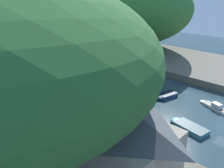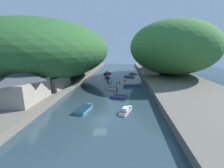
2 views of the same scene
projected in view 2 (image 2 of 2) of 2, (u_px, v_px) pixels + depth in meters
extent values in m
plane|color=#283D47|center=(113.00, 82.00, 56.18)|extent=(130.00, 130.00, 0.00)
cube|color=#666056|center=(54.00, 79.00, 57.93)|extent=(22.00, 120.00, 1.47)
cube|color=#666056|center=(176.00, 82.00, 54.08)|extent=(22.00, 120.00, 1.47)
ellipsoid|color=#285628|center=(48.00, 50.00, 54.87)|extent=(43.67, 61.14, 20.58)
ellipsoid|color=#387033|center=(171.00, 47.00, 65.14)|extent=(34.89, 48.85, 22.67)
cube|color=gray|center=(22.00, 91.00, 31.95)|extent=(7.51, 9.97, 4.48)
pyramid|color=#3D4247|center=(20.00, 74.00, 31.12)|extent=(8.11, 10.77, 2.58)
cube|color=gray|center=(54.00, 82.00, 42.66)|extent=(6.00, 9.73, 3.50)
pyramid|color=#4C4C51|center=(53.00, 74.00, 42.12)|extent=(6.48, 10.51, 1.06)
cube|color=#B2A899|center=(150.00, 70.00, 65.52)|extent=(6.85, 5.90, 3.66)
pyramid|color=#3D4247|center=(151.00, 64.00, 64.91)|extent=(7.40, 6.37, 1.52)
cube|color=silver|center=(112.00, 88.00, 46.85)|extent=(4.08, 3.39, 0.51)
ellipsoid|color=silver|center=(107.00, 88.00, 47.72)|extent=(2.44, 2.53, 0.51)
cube|color=#504E4A|center=(112.00, 87.00, 46.78)|extent=(4.17, 3.46, 0.03)
cube|color=navy|center=(131.00, 86.00, 49.58)|extent=(4.94, 1.51, 0.68)
ellipsoid|color=navy|center=(138.00, 86.00, 49.57)|extent=(2.51, 1.26, 0.68)
cube|color=black|center=(131.00, 85.00, 49.50)|extent=(5.04, 1.54, 0.03)
cube|color=teal|center=(83.00, 109.00, 30.70)|extent=(3.00, 4.94, 0.57)
ellipsoid|color=teal|center=(88.00, 105.00, 32.86)|extent=(2.47, 2.65, 0.57)
cube|color=#132A33|center=(83.00, 108.00, 30.63)|extent=(3.06, 5.04, 0.03)
cube|color=navy|center=(107.00, 77.00, 64.08)|extent=(2.65, 4.02, 0.68)
ellipsoid|color=navy|center=(106.00, 76.00, 65.85)|extent=(1.83, 2.23, 0.68)
cube|color=black|center=(107.00, 76.00, 63.99)|extent=(2.71, 4.10, 0.03)
cube|color=red|center=(107.00, 73.00, 74.08)|extent=(3.44, 3.18, 0.61)
ellipsoid|color=red|center=(110.00, 73.00, 75.06)|extent=(2.07, 2.00, 0.61)
cube|color=#450A0A|center=(107.00, 73.00, 74.01)|extent=(3.50, 3.24, 0.03)
cube|color=silver|center=(107.00, 72.00, 73.85)|extent=(1.48, 1.43, 0.83)
cube|color=white|center=(126.00, 111.00, 30.08)|extent=(2.71, 4.55, 0.39)
ellipsoid|color=white|center=(129.00, 107.00, 32.01)|extent=(1.93, 2.48, 0.39)
cube|color=#525252|center=(126.00, 110.00, 30.03)|extent=(2.77, 4.64, 0.03)
cube|color=silver|center=(125.00, 109.00, 29.84)|extent=(1.40, 1.75, 0.67)
cube|color=white|center=(110.00, 81.00, 56.76)|extent=(2.61, 3.14, 0.57)
ellipsoid|color=white|center=(108.00, 80.00, 57.99)|extent=(1.89, 1.88, 0.57)
cube|color=#525252|center=(110.00, 80.00, 56.69)|extent=(2.67, 3.20, 0.03)
cube|color=teal|center=(129.00, 77.00, 66.00)|extent=(4.12, 3.12, 0.52)
ellipsoid|color=teal|center=(133.00, 77.00, 65.02)|extent=(2.38, 2.19, 0.52)
cube|color=#132A33|center=(129.00, 76.00, 65.93)|extent=(4.20, 3.19, 0.03)
cube|color=navy|center=(120.00, 97.00, 38.20)|extent=(3.80, 2.66, 0.67)
ellipsoid|color=navy|center=(113.00, 96.00, 38.71)|extent=(2.09, 2.18, 0.67)
cube|color=black|center=(120.00, 96.00, 38.12)|extent=(3.88, 2.71, 0.03)
cube|color=gold|center=(133.00, 74.00, 73.38)|extent=(3.51, 1.90, 0.42)
ellipsoid|color=gold|center=(136.00, 74.00, 73.25)|extent=(1.77, 1.79, 0.42)
cube|color=#4C3E0E|center=(133.00, 73.00, 73.32)|extent=(3.58, 1.94, 0.03)
cube|color=#9E937F|center=(132.00, 73.00, 73.26)|extent=(1.24, 1.32, 0.61)
cylinder|color=#4C3D2D|center=(117.00, 87.00, 44.15)|extent=(0.24, 0.24, 2.80)
sphere|color=#4C3D2D|center=(117.00, 82.00, 43.81)|extent=(0.22, 0.22, 0.22)
sphere|color=red|center=(125.00, 80.00, 58.11)|extent=(0.52, 0.52, 0.52)
cone|color=red|center=(125.00, 79.00, 58.02)|extent=(0.26, 0.26, 0.26)
sphere|color=red|center=(120.00, 82.00, 55.20)|extent=(0.51, 0.51, 0.51)
cone|color=red|center=(120.00, 81.00, 55.11)|extent=(0.25, 0.25, 0.25)
cylinder|color=#282D3D|center=(56.00, 92.00, 37.51)|extent=(0.13, 0.13, 0.85)
cylinder|color=#282D3D|center=(56.00, 91.00, 37.67)|extent=(0.13, 0.13, 0.85)
cube|color=#2D2D33|center=(56.00, 89.00, 37.42)|extent=(0.30, 0.42, 0.62)
sphere|color=#9E7051|center=(55.00, 87.00, 37.32)|extent=(0.22, 0.22, 0.22)
cylinder|color=#282D3D|center=(65.00, 86.00, 43.06)|extent=(0.13, 0.13, 0.85)
cylinder|color=#282D3D|center=(65.00, 86.00, 43.24)|extent=(0.13, 0.13, 0.85)
cube|color=navy|center=(65.00, 83.00, 42.98)|extent=(0.29, 0.42, 0.62)
sphere|color=tan|center=(65.00, 82.00, 42.88)|extent=(0.22, 0.22, 0.22)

